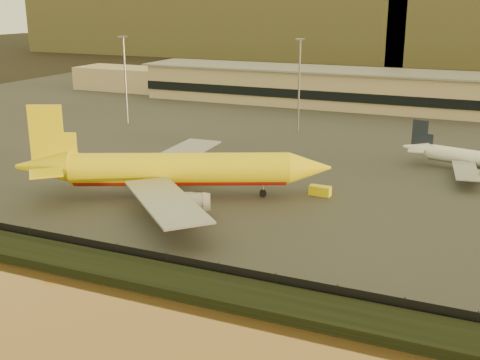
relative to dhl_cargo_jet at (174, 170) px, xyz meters
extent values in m
plane|color=black|center=(12.46, -14.88, -5.42)|extent=(900.00, 900.00, 0.00)
cube|color=black|center=(12.46, -31.88, -4.72)|extent=(320.00, 7.00, 1.40)
cube|color=#2D2D2D|center=(12.46, 80.12, -5.32)|extent=(320.00, 220.00, 0.20)
cube|color=black|center=(12.46, -27.88, -4.12)|extent=(300.00, 0.05, 2.20)
cube|color=tan|center=(12.46, 110.12, 0.78)|extent=(160.00, 22.00, 12.00)
cube|color=black|center=(12.46, 98.92, -0.22)|extent=(160.00, 0.60, 3.00)
cube|color=gray|center=(12.46, 110.12, 7.08)|extent=(164.00, 24.00, 0.60)
cube|color=tan|center=(-82.54, 114.12, -0.72)|extent=(50.00, 18.00, 9.00)
cylinder|color=slate|center=(-47.54, 55.12, 7.28)|extent=(0.50, 0.50, 25.00)
cube|color=slate|center=(-47.54, 55.12, 19.98)|extent=(2.20, 2.20, 0.40)
cylinder|color=slate|center=(2.46, 65.12, 7.28)|extent=(0.50, 0.50, 25.00)
cube|color=slate|center=(2.46, 65.12, 19.98)|extent=(2.20, 2.20, 0.40)
cube|color=brown|center=(-127.54, 325.12, 22.08)|extent=(260.00, 160.00, 55.00)
cylinder|color=yellow|center=(0.97, 0.44, 0.32)|extent=(39.07, 22.08, 5.82)
cylinder|color=#AF170A|center=(0.97, 0.44, -0.70)|extent=(37.52, 20.45, 4.54)
cone|color=yellow|center=(22.86, 10.47, 0.32)|extent=(9.55, 8.56, 5.82)
cone|color=yellow|center=(-21.94, -10.04, 0.75)|extent=(11.59, 9.49, 5.82)
cube|color=yellow|center=(-20.92, -9.58, 7.16)|extent=(5.79, 2.99, 10.19)
cube|color=yellow|center=(-22.32, -3.82, 1.19)|extent=(6.20, 6.14, 0.35)
cube|color=yellow|center=(-17.48, -14.41, 1.19)|extent=(7.86, 7.86, 0.35)
cube|color=gray|center=(-6.50, 14.08, -0.70)|extent=(8.97, 25.52, 0.35)
cylinder|color=gray|center=(-2.39, 11.81, -2.30)|extent=(7.44, 5.71, 3.20)
cube|color=gray|center=(6.41, -14.12, -0.70)|extent=(23.69, 23.00, 0.35)
cylinder|color=gray|center=(7.38, -9.52, -2.30)|extent=(7.44, 5.71, 3.20)
cylinder|color=black|center=(14.97, 6.85, -4.57)|extent=(1.59, 1.46, 1.28)
cylinder|color=slate|center=(14.97, 6.85, -3.91)|extent=(0.22, 0.22, 2.62)
cylinder|color=black|center=(-1.76, -3.69, -4.57)|extent=(1.59, 1.46, 1.28)
cylinder|color=slate|center=(-1.76, -3.69, -3.91)|extent=(0.22, 0.22, 2.62)
cylinder|color=black|center=(-3.94, 1.08, -4.57)|extent=(1.59, 1.46, 1.28)
cylinder|color=slate|center=(-3.94, 1.08, -3.91)|extent=(0.22, 0.22, 2.62)
cone|color=white|center=(37.56, 43.42, -1.84)|extent=(6.54, 4.63, 3.29)
cube|color=black|center=(38.20, 43.26, 1.78)|extent=(3.58, 1.13, 5.76)
cube|color=white|center=(39.63, 46.29, -1.60)|extent=(4.45, 4.39, 0.20)
cube|color=white|center=(38.04, 39.91, -1.60)|extent=(3.50, 3.35, 0.20)
cube|color=gray|center=(49.10, 31.22, -2.67)|extent=(6.63, 15.31, 0.20)
cylinder|color=gray|center=(51.24, 32.97, -3.57)|extent=(4.27, 2.71, 1.81)
cylinder|color=black|center=(49.18, 39.00, -4.85)|extent=(0.84, 0.73, 0.72)
cylinder|color=slate|center=(49.18, 39.00, -4.47)|extent=(0.17, 0.17, 1.48)
cylinder|color=black|center=(49.89, 41.87, -4.85)|extent=(0.84, 0.73, 0.72)
cylinder|color=slate|center=(49.89, 41.87, -4.47)|extent=(0.17, 0.17, 1.48)
cube|color=yellow|center=(24.59, 11.81, -4.31)|extent=(4.08, 1.94, 1.81)
cube|color=white|center=(4.22, 20.10, -4.31)|extent=(4.42, 3.10, 1.82)
camera|label=1|loc=(54.12, -93.15, 30.36)|focal=45.00mm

